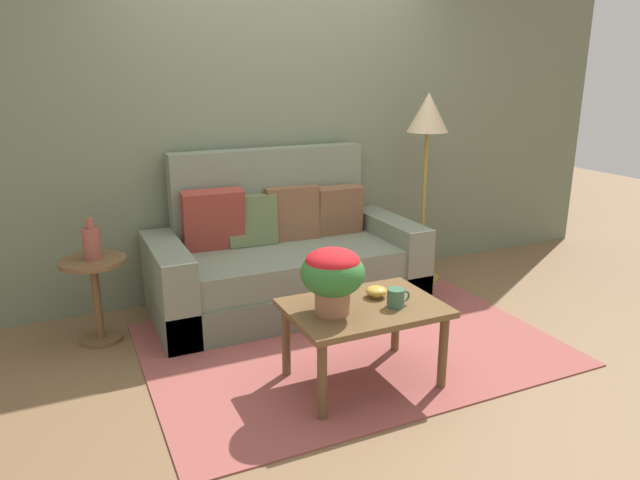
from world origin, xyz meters
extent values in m
plane|color=brown|center=(0.00, 0.00, 0.00)|extent=(14.00, 14.00, 0.00)
cube|color=slate|center=(0.00, 1.33, 1.45)|extent=(6.40, 0.12, 2.90)
cube|color=#994C47|center=(0.00, 0.05, 0.01)|extent=(2.54, 1.80, 0.01)
cube|color=#626B59|center=(-0.13, 0.78, 0.13)|extent=(1.95, 0.90, 0.25)
cube|color=slate|center=(-0.13, 0.76, 0.36)|extent=(1.51, 0.81, 0.21)
cube|color=slate|center=(-0.13, 1.15, 0.69)|extent=(1.51, 0.16, 0.91)
cube|color=slate|center=(-0.99, 0.78, 0.30)|extent=(0.22, 0.90, 0.60)
cube|color=slate|center=(0.73, 0.78, 0.30)|extent=(0.22, 0.90, 0.60)
cube|color=brown|center=(0.39, 1.00, 0.65)|extent=(0.38, 0.17, 0.39)
cube|color=#607047|center=(-0.33, 1.00, 0.64)|extent=(0.37, 0.17, 0.38)
cube|color=#93382D|center=(-0.61, 1.00, 0.68)|extent=(0.44, 0.21, 0.45)
cube|color=brown|center=(0.00, 1.01, 0.66)|extent=(0.41, 0.16, 0.41)
cylinder|color=brown|center=(-0.51, -0.64, 0.22)|extent=(0.05, 0.05, 0.44)
cylinder|color=brown|center=(0.22, -0.64, 0.22)|extent=(0.05, 0.05, 0.44)
cylinder|color=brown|center=(-0.51, -0.15, 0.22)|extent=(0.05, 0.05, 0.44)
cylinder|color=brown|center=(0.22, -0.15, 0.22)|extent=(0.05, 0.05, 0.44)
cube|color=brown|center=(-0.15, -0.39, 0.45)|extent=(0.85, 0.60, 0.03)
cylinder|color=brown|center=(-1.45, 0.79, 0.01)|extent=(0.27, 0.27, 0.03)
cylinder|color=brown|center=(-1.45, 0.79, 0.28)|extent=(0.05, 0.05, 0.51)
cylinder|color=brown|center=(-1.45, 0.79, 0.55)|extent=(0.41, 0.41, 0.03)
cylinder|color=olive|center=(1.11, 0.88, 0.01)|extent=(0.33, 0.33, 0.03)
cylinder|color=olive|center=(1.11, 0.88, 0.63)|extent=(0.03, 0.03, 1.21)
cone|color=#C6B289|center=(1.11, 0.88, 1.39)|extent=(0.33, 0.33, 0.31)
cylinder|color=#A36B4C|center=(-0.35, -0.41, 0.54)|extent=(0.19, 0.19, 0.14)
ellipsoid|color=#337533|center=(-0.35, -0.41, 0.69)|extent=(0.34, 0.34, 0.25)
ellipsoid|color=red|center=(-0.35, -0.41, 0.76)|extent=(0.29, 0.29, 0.14)
cylinder|color=#3D664C|center=(0.00, -0.48, 0.52)|extent=(0.09, 0.09, 0.10)
torus|color=#3D664C|center=(0.06, -0.48, 0.52)|extent=(0.07, 0.01, 0.07)
cylinder|color=gold|center=(-0.03, -0.32, 0.48)|extent=(0.05, 0.05, 0.02)
ellipsoid|color=gold|center=(-0.03, -0.32, 0.51)|extent=(0.12, 0.12, 0.06)
cylinder|color=#934C42|center=(-1.44, 0.79, 0.66)|extent=(0.11, 0.11, 0.20)
cylinder|color=#934C42|center=(-1.44, 0.79, 0.80)|extent=(0.05, 0.05, 0.07)
camera|label=1|loc=(-1.61, -2.97, 1.72)|focal=32.63mm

